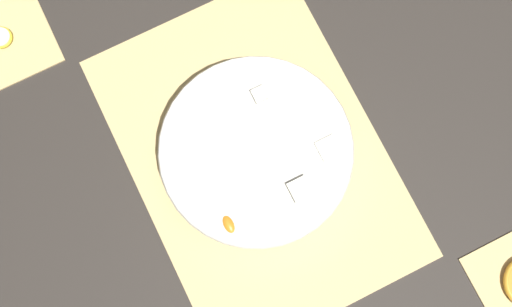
# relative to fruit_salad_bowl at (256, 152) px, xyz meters

# --- Properties ---
(ground_plane) EXTENTS (6.00, 6.00, 0.00)m
(ground_plane) POSITION_rel_fruit_salad_bowl_xyz_m (-0.00, -0.00, -0.04)
(ground_plane) COLOR #2D2823
(bamboo_mat_center) EXTENTS (0.50, 0.36, 0.01)m
(bamboo_mat_center) POSITION_rel_fruit_salad_bowl_xyz_m (-0.00, -0.00, -0.04)
(bamboo_mat_center) COLOR #D6B775
(bamboo_mat_center) RESTS_ON ground_plane
(coaster_mat_near_left) EXTENTS (0.15, 0.15, 0.01)m
(coaster_mat_near_left) POSITION_rel_fruit_salad_bowl_xyz_m (-0.34, -0.27, -0.04)
(coaster_mat_near_left) COLOR #D6B775
(coaster_mat_near_left) RESTS_ON ground_plane
(fruit_salad_bowl) EXTENTS (0.28, 0.28, 0.07)m
(fruit_salad_bowl) POSITION_rel_fruit_salad_bowl_xyz_m (0.00, 0.00, 0.00)
(fruit_salad_bowl) COLOR silver
(fruit_salad_bowl) RESTS_ON bamboo_mat_center
(banana_coin_single) EXTENTS (0.04, 0.04, 0.01)m
(banana_coin_single) POSITION_rel_fruit_salad_bowl_xyz_m (-0.34, -0.27, -0.03)
(banana_coin_single) COLOR #F7EFC6
(banana_coin_single) RESTS_ON coaster_mat_near_left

